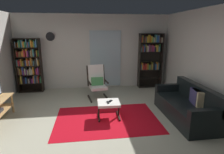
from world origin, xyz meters
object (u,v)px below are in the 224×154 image
Objects in this scene: tv_remote at (108,102)px; cell_phone at (110,101)px; ottoman at (109,105)px; leather_sofa at (187,106)px; bookshelf_near_sofa at (150,56)px; bookshelf_near_tv at (29,64)px; wall_clock at (50,37)px; lounge_armchair at (97,81)px.

tv_remote is 1.03× the size of cell_phone.
ottoman is at bearing 60.76° from tv_remote.
bookshelf_near_sofa is at bearing 91.32° from leather_sofa.
bookshelf_near_tv reaches higher than leather_sofa.
bookshelf_near_sofa is 2.96m from cell_phone.
cell_phone is at bearing 46.94° from tv_remote.
bookshelf_near_tv is 1.15m from wall_clock.
wall_clock reaches higher than bookshelf_near_tv.
wall_clock reaches higher than bookshelf_near_sofa.
bookshelf_near_sofa reaches higher than bookshelf_near_tv.
bookshelf_near_sofa is at bearing 52.20° from ottoman.
wall_clock is (-1.66, 2.50, 1.44)m from tv_remote.
bookshelf_near_tv is at bearing -179.84° from bookshelf_near_sofa.
wall_clock reaches higher than leather_sofa.
bookshelf_near_sofa is 3.03m from ottoman.
lounge_armchair is 1.39m from cell_phone.
bookshelf_near_tv is 3.40× the size of ottoman.
lounge_armchair is (2.21, -0.90, -0.43)m from bookshelf_near_tv.
cell_phone is (-1.75, -2.28, -0.74)m from bookshelf_near_sofa.
tv_remote is (-0.03, -0.05, 0.08)m from ottoman.
leather_sofa is at bearing -31.26° from bookshelf_near_tv.
bookshelf_near_sofa is at bearing 0.16° from bookshelf_near_tv.
wall_clock is (0.73, 0.15, 0.88)m from bookshelf_near_tv.
leather_sofa is (4.26, -2.58, -0.67)m from bookshelf_near_tv.
ottoman is 3.33m from wall_clock.
cell_phone is 0.48× the size of wall_clock.
bookshelf_near_tv is 0.99× the size of leather_sofa.
tv_remote is at bearing 172.84° from leather_sofa.
leather_sofa is at bearing 22.28° from cell_phone.
wall_clock is (-1.68, 2.44, 1.52)m from ottoman.
ottoman is (-1.79, -2.31, -0.81)m from bookshelf_near_sofa.
ottoman is at bearing -112.75° from cell_phone.
ottoman is 3.69× the size of tv_remote.
wall_clock is (-1.48, 1.05, 1.32)m from lounge_armchair.
ottoman is 0.09m from cell_phone.
lounge_armchair is at bearing 98.12° from ottoman.
wall_clock is (-3.47, 0.13, 0.71)m from bookshelf_near_sofa.
leather_sofa is 13.00× the size of cell_phone.
bookshelf_near_sofa reaches higher than ottoman.
lounge_armchair reaches higher than ottoman.
lounge_armchair is 1.46m from tv_remote.
leather_sofa is at bearing -10.96° from tv_remote.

